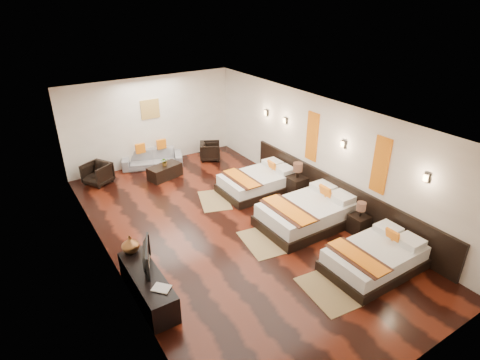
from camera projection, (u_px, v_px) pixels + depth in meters
floor at (230, 228)px, 9.43m from camera, size 5.50×9.50×0.01m
ceiling at (228, 115)px, 8.20m from camera, size 5.50×9.50×0.01m
back_wall at (151, 121)px, 12.40m from camera, size 5.50×0.01×2.80m
left_wall at (106, 209)px, 7.48m from camera, size 0.01×9.50×2.80m
right_wall at (320, 151)px, 10.15m from camera, size 0.01×9.50×2.80m
headboard_panel at (337, 196)px, 9.94m from camera, size 0.08×6.60×0.90m
bed_near at (375, 258)px, 7.95m from camera, size 2.03×1.28×0.77m
bed_mid at (308, 213)px, 9.47m from camera, size 2.33×1.46×0.89m
bed_far at (258, 182)px, 11.05m from camera, size 2.10×1.32×0.80m
nightstand_a at (359, 222)px, 9.14m from camera, size 0.40×0.40×0.80m
nightstand_b at (297, 184)px, 10.81m from camera, size 0.48×0.48×0.96m
jute_mat_near at (327, 292)px, 7.44m from camera, size 0.87×1.27×0.01m
jute_mat_mid at (262, 242)px, 8.88m from camera, size 0.92×1.30×0.01m
jute_mat_far at (215, 200)px, 10.65m from camera, size 1.10×1.38×0.01m
tv_console at (148, 286)px, 7.18m from camera, size 0.50×1.80×0.55m
tv at (143, 257)px, 7.13m from camera, size 0.42×0.83×0.49m
book at (159, 293)px, 6.61m from camera, size 0.37×0.38×0.03m
figurine at (130, 244)px, 7.58m from camera, size 0.42×0.42×0.36m
sofa at (152, 159)px, 12.58m from camera, size 2.01×1.34×0.55m
armchair_left at (97, 174)px, 11.44m from camera, size 0.95×0.94×0.64m
armchair_right at (210, 151)px, 13.08m from camera, size 0.89×0.88×0.60m
coffee_table at (165, 172)px, 11.85m from camera, size 1.10×0.75×0.40m
table_plant at (165, 162)px, 11.69m from camera, size 0.29×0.27×0.27m
orange_panel_a at (380, 165)px, 8.57m from camera, size 0.04×0.40×1.30m
orange_panel_b at (312, 137)px, 10.24m from camera, size 0.04×0.40×1.30m
sconce_near at (426, 178)px, 7.67m from camera, size 0.07×0.12×0.18m
sconce_mid at (343, 144)px, 9.33m from camera, size 0.07×0.12×0.18m
sconce_far at (285, 121)px, 10.99m from camera, size 0.07×0.12×0.18m
sconce_lounge at (266, 113)px, 11.67m from camera, size 0.07×0.12×0.18m
gold_artwork at (150, 109)px, 12.21m from camera, size 0.60×0.04×0.60m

